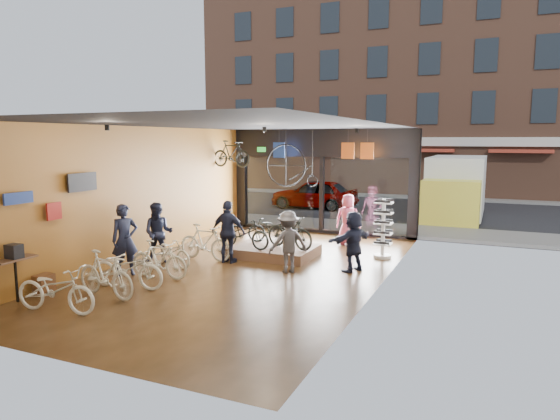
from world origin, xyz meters
The scene contains 36 objects.
ground_plane centered at (0.00, 0.00, -0.02)m, with size 7.00×12.00×0.04m, color black.
ceiling centered at (0.00, 0.00, 3.82)m, with size 7.00×12.00×0.04m, color black.
wall_left centered at (-3.52, 0.00, 1.90)m, with size 0.04×12.00×3.80m, color brown.
wall_right centered at (3.52, 0.00, 1.90)m, with size 0.04×12.00×3.80m, color beige.
wall_back centered at (0.00, -6.02, 1.90)m, with size 7.00×0.04×3.80m, color beige.
storefront centered at (0.00, 6.00, 1.90)m, with size 7.00×0.26×3.80m, color black, non-canonical shape.
exit_sign centered at (-2.40, 5.88, 3.05)m, with size 0.35×0.06×0.18m, color #198C26.
street_road centered at (0.00, 15.00, -0.01)m, with size 30.00×18.00×0.02m, color black.
sidewalk_near centered at (0.00, 7.20, 0.06)m, with size 30.00×2.40×0.12m, color slate.
sidewalk_far centered at (0.00, 19.00, 0.06)m, with size 30.00×2.00×0.12m, color slate.
opposite_building centered at (0.00, 21.50, 7.00)m, with size 26.00×5.00×14.00m, color brown.
street_car centered at (-2.43, 12.00, 0.73)m, with size 1.73×4.30×1.46m, color gray.
box_truck centered at (4.29, 11.00, 1.34)m, with size 2.27×6.80×2.68m, color silver, non-canonical shape.
floor_bike_0 centered at (-2.03, -4.39, 0.48)m, with size 0.63×1.82×0.95m, color beige.
floor_bike_1 centered at (-1.81, -3.25, 0.52)m, with size 0.49×1.72×1.03m, color beige.
floor_bike_2 centered at (-1.83, -2.53, 0.48)m, with size 0.64×1.83×0.96m, color beige.
floor_bike_3 centered at (-1.69, -1.53, 0.48)m, with size 0.45×1.59×0.96m, color beige.
floor_bike_4 centered at (-2.12, -0.44, 0.41)m, with size 0.54×1.55×0.81m, color beige.
floor_bike_5 centered at (-1.65, 0.54, 0.52)m, with size 0.49×1.73×1.04m, color beige.
display_platform centered at (-0.04, 1.76, 0.15)m, with size 2.40×1.80×0.30m, color #453019.
display_bike_left centered at (-0.73, 1.20, 0.74)m, with size 0.59×1.69×0.89m, color black.
display_bike_mid centered at (0.50, 1.66, 0.79)m, with size 0.46×1.64×0.99m, color black.
display_bike_right centered at (-0.27, 2.24, 0.72)m, with size 0.56×1.61×0.85m, color black.
customer_0 centered at (-2.65, -1.63, 0.91)m, with size 0.67×0.44×1.83m, color #161C33.
customer_1 centered at (-2.67, -0.24, 0.85)m, with size 0.83×0.64×1.70m, color #161C33.
customer_2 centered at (-0.88, 0.54, 0.88)m, with size 1.03×0.43×1.76m, color #161C33.
customer_3 centered at (1.04, 0.27, 0.80)m, with size 1.04×0.60×1.61m, color #3F3F44.
customer_4 centered at (1.50, 4.24, 0.84)m, with size 0.82×0.53×1.67m, color #CC4C72.
customer_5 centered at (2.55, 1.06, 0.80)m, with size 1.48×0.47×1.59m, color #161C33.
sunglasses_rack centered at (2.95, 2.85, 0.87)m, with size 0.51×0.42×1.74m, color white, non-canonical shape.
wall_merch centered at (-3.38, -3.50, 1.30)m, with size 0.40×2.40×2.60m, color navy, non-canonical shape.
penny_farthing centered at (-0.45, 4.35, 2.50)m, with size 1.82×0.06×1.46m, color black, non-canonical shape.
hung_bike centered at (-2.80, 4.20, 2.93)m, with size 0.45×1.58×0.95m, color black.
jersey_left centered at (-1.38, 5.20, 3.05)m, with size 0.45×0.03×0.55m, color #1E3F99.
jersey_mid centered at (1.18, 5.20, 3.05)m, with size 0.45×0.03×0.55m, color #CC5919.
jersey_right centered at (1.85, 5.20, 3.05)m, with size 0.45×0.03×0.55m, color #CC5919.
Camera 1 is at (5.89, -11.41, 3.43)m, focal length 32.00 mm.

